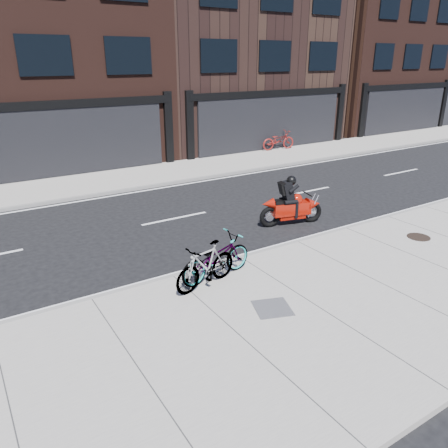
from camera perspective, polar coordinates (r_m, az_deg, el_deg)
ground at (r=13.26m, az=-2.62°, el=-1.79°), size 120.00×120.00×0.00m
sidewalk_near at (r=9.67m, az=12.59°, el=-11.07°), size 60.00×6.00×0.13m
sidewalk_far at (r=20.01m, az=-13.80°, el=5.67°), size 60.00×3.50×0.13m
building_center at (r=25.56m, az=-25.46°, el=23.86°), size 12.00×10.00×14.50m
building_mideast at (r=29.84m, az=0.19°, el=23.05°), size 12.00×10.00×12.50m
building_east at (r=37.68m, az=17.04°, el=22.14°), size 10.00×10.00×13.00m
bike_rack at (r=10.28m, az=-2.76°, el=-5.29°), size 0.45×0.10×0.76m
bicycle_front at (r=10.40m, az=-1.07°, el=-4.43°), size 2.08×0.97×1.05m
bicycle_rear at (r=10.04m, az=-2.40°, el=-5.42°), size 1.82×0.85×1.06m
motorcycle at (r=14.30m, az=9.15°, el=2.52°), size 2.17×0.94×1.65m
bicycle_far at (r=25.82m, az=7.11°, el=10.80°), size 2.11×0.94×1.07m
manhole_cover at (r=14.16m, az=24.07°, el=-1.56°), size 0.77×0.77×0.02m
utility_grate at (r=9.48m, az=6.34°, el=-10.85°), size 0.96×0.96×0.02m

